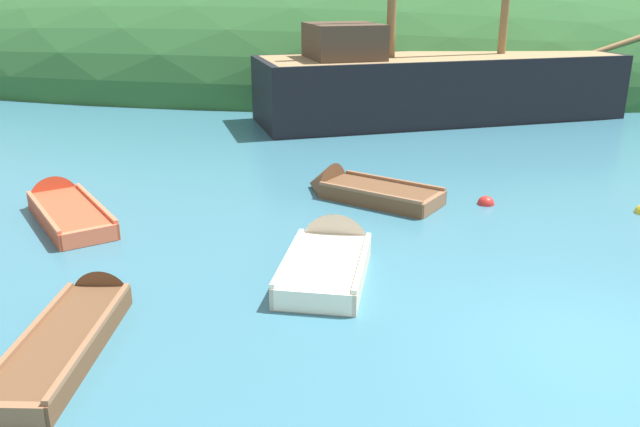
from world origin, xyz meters
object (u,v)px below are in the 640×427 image
at_px(sailing_ship, 436,94).
at_px(rowboat_portside, 359,192).
at_px(rowboat_near_dock, 79,328).
at_px(rowboat_outer_left, 330,260).
at_px(rowboat_far, 64,210).
at_px(buoy_red, 486,204).

xyz_separation_m(sailing_ship, rowboat_portside, (-2.64, -8.97, -0.76)).
bearing_deg(rowboat_near_dock, rowboat_outer_left, -55.62).
xyz_separation_m(rowboat_far, buoy_red, (8.77, 1.17, -0.10)).
bearing_deg(rowboat_portside, rowboat_near_dock, 89.65).
height_order(rowboat_far, rowboat_near_dock, rowboat_far).
distance_m(sailing_ship, rowboat_portside, 9.39).
relative_size(rowboat_outer_left, rowboat_far, 0.87).
bearing_deg(rowboat_far, rowboat_outer_left, -148.84).
height_order(sailing_ship, rowboat_far, sailing_ship).
distance_m(rowboat_near_dock, buoy_red, 8.79).
distance_m(rowboat_portside, rowboat_near_dock, 7.31).
xyz_separation_m(rowboat_outer_left, buoy_red, (3.22, 3.47, -0.12)).
height_order(rowboat_far, buoy_red, rowboat_far).
bearing_deg(sailing_ship, buoy_red, -108.19).
height_order(rowboat_outer_left, buoy_red, rowboat_outer_left).
bearing_deg(rowboat_far, sailing_ship, -75.84).
xyz_separation_m(rowboat_near_dock, buoy_red, (6.53, 5.88, -0.09)).
distance_m(rowboat_outer_left, rowboat_near_dock, 4.09).
height_order(rowboat_portside, rowboat_near_dock, rowboat_portside).
xyz_separation_m(sailing_ship, rowboat_far, (-8.68, -10.51, -0.75)).
xyz_separation_m(rowboat_portside, rowboat_near_dock, (-3.80, -6.25, -0.01)).
height_order(rowboat_near_dock, buoy_red, rowboat_near_dock).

